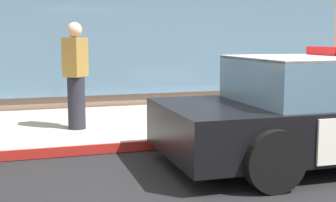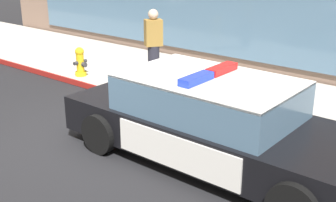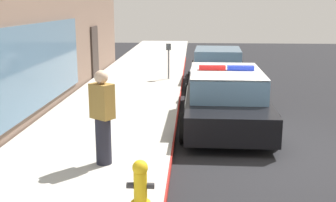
{
  "view_description": "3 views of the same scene",
  "coord_description": "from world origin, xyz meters",
  "views": [
    {
      "loc": [
        -1.86,
        -4.38,
        1.63
      ],
      "look_at": [
        0.21,
        2.14,
        0.68
      ],
      "focal_mm": 49.71,
      "sensor_mm": 36.0,
      "label": 1
    },
    {
      "loc": [
        5.75,
        -4.8,
        3.38
      ],
      "look_at": [
        0.83,
        1.36,
        0.52
      ],
      "focal_mm": 47.8,
      "sensor_mm": 36.0,
      "label": 2
    },
    {
      "loc": [
        -8.11,
        1.56,
        2.99
      ],
      "look_at": [
        0.72,
        2.08,
        0.92
      ],
      "focal_mm": 44.94,
      "sensor_mm": 36.0,
      "label": 3
    }
  ],
  "objects": [
    {
      "name": "pedestrian_on_sidewalk",
      "position": [
        -1.02,
        3.14,
        1.01
      ],
      "size": [
        0.44,
        0.48,
        1.71
      ],
      "rotation": [
        0.0,
        0.0,
        5.68
      ],
      "color": "#23232D",
      "rests_on": "sidewalk"
    },
    {
      "name": "curb_red_paint",
      "position": [
        0.0,
        1.94,
        0.08
      ],
      "size": [
        28.8,
        0.04,
        0.14
      ],
      "primitive_type": "cube",
      "color": "maroon",
      "rests_on": "ground"
    },
    {
      "name": "sidewalk",
      "position": [
        0.0,
        3.68,
        0.07
      ],
      "size": [
        48.0,
        3.44,
        0.15
      ],
      "primitive_type": "cube",
      "color": "#B2ADA3",
      "rests_on": "ground"
    },
    {
      "name": "fire_hydrant",
      "position": [
        -2.68,
        2.27,
        0.5
      ],
      "size": [
        0.34,
        0.39,
        0.73
      ],
      "color": "gold",
      "rests_on": "sidewalk"
    },
    {
      "name": "police_cruiser",
      "position": [
        2.29,
        0.73,
        0.68
      ],
      "size": [
        5.22,
        2.18,
        1.49
      ],
      "rotation": [
        0.0,
        0.0,
        -0.01
      ],
      "color": "black",
      "rests_on": "ground"
    },
    {
      "name": "ground",
      "position": [
        0.0,
        0.0,
        0.0
      ],
      "size": [
        48.0,
        48.0,
        0.0
      ],
      "primitive_type": "plane",
      "color": "black"
    }
  ]
}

